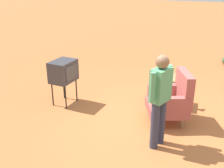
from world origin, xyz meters
The scene contains 8 objects.
ground_plane centered at (0.00, 0.00, 0.00)m, with size 60.00×60.00×0.00m, color #AD6033.
armchair centered at (-0.21, 0.21, 0.50)m, with size 0.99×1.00×1.06m.
side_table centered at (-0.99, -0.03, 0.58)m, with size 0.56×0.56×0.68m.
tv_on_stand centered at (-0.24, -2.24, 0.78)m, with size 0.64×0.50×1.03m.
person_standing centered at (0.72, 0.11, 0.94)m, with size 0.53×0.34×1.64m.
soda_can_red centered at (-1.16, -0.04, 0.74)m, with size 0.07×0.07×0.12m, color red.
bottle_wine_green centered at (-0.87, -0.21, 0.84)m, with size 0.07×0.07×0.32m, color #1E5623.
flower_vase centered at (-0.96, 0.21, 0.83)m, with size 0.15×0.10×0.27m.
Camera 1 is at (4.79, 0.72, 2.77)m, focal length 43.35 mm.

